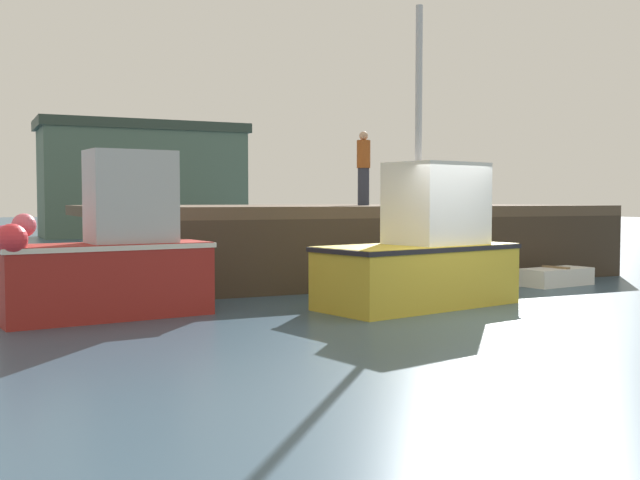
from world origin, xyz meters
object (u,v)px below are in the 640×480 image
at_px(fishing_boat_near_left, 110,256).
at_px(rowboat, 556,277).
at_px(fishing_boat_near_right, 423,252).
at_px(dockworker, 364,168).

distance_m(fishing_boat_near_left, rowboat, 9.80).
bearing_deg(rowboat, fishing_boat_near_left, -177.06).
xyz_separation_m(fishing_boat_near_right, rowboat, (4.46, 1.48, -0.77)).
height_order(fishing_boat_near_right, dockworker, fishing_boat_near_right).
bearing_deg(dockworker, fishing_boat_near_right, -107.47).
xyz_separation_m(fishing_boat_near_left, rowboat, (9.75, 0.50, -0.80)).
bearing_deg(fishing_boat_near_right, fishing_boat_near_left, 169.50).
distance_m(fishing_boat_near_right, dockworker, 5.78).
distance_m(fishing_boat_near_right, rowboat, 4.76).
distance_m(fishing_boat_near_left, fishing_boat_near_right, 5.38).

